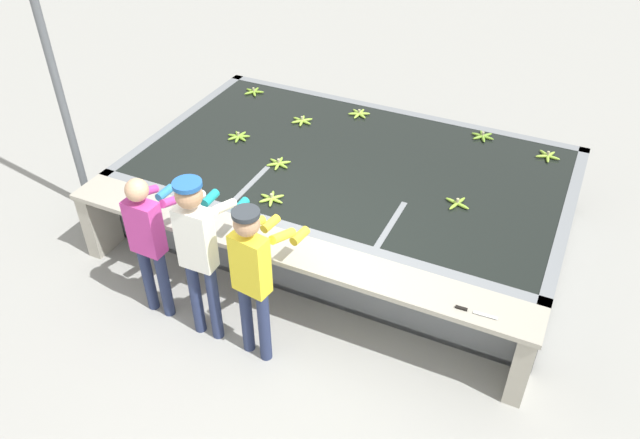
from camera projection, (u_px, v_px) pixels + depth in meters
ground_plane at (275, 323)px, 6.15m from camera, size 80.00×80.00×0.00m
wash_tank at (351, 192)px, 7.25m from camera, size 4.79×2.86×0.83m
work_ledge at (284, 264)px, 5.95m from camera, size 4.79×0.45×0.83m
worker_0 at (149, 235)px, 5.77m from camera, size 0.42×0.71×1.57m
worker_1 at (199, 245)px, 5.44m from camera, size 0.41×0.73×1.75m
worker_2 at (253, 271)px, 5.28m from camera, size 0.47×0.74×1.64m
banana_bunch_floating_0 at (254, 92)px, 8.38m from camera, size 0.28×0.27×0.08m
banana_bunch_floating_1 at (359, 114)px, 7.88m from camera, size 0.27×0.28×0.08m
banana_bunch_floating_2 at (548, 156)px, 7.06m from camera, size 0.27×0.28×0.08m
banana_bunch_floating_3 at (302, 121)px, 7.73m from camera, size 0.28×0.28×0.08m
banana_bunch_floating_4 at (279, 163)px, 6.93m from camera, size 0.28×0.28×0.08m
banana_bunch_floating_5 at (238, 137)px, 7.41m from camera, size 0.28×0.28×0.08m
banana_bunch_floating_6 at (272, 199)px, 6.39m from camera, size 0.28×0.27×0.08m
banana_bunch_floating_7 at (457, 203)px, 6.32m from camera, size 0.28×0.28×0.08m
banana_bunch_floating_8 at (483, 136)px, 7.42m from camera, size 0.28×0.27×0.08m
knife_0 at (470, 311)px, 5.13m from camera, size 0.35×0.04×0.02m
support_post_left at (58, 87)px, 6.75m from camera, size 0.09×0.09×3.20m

